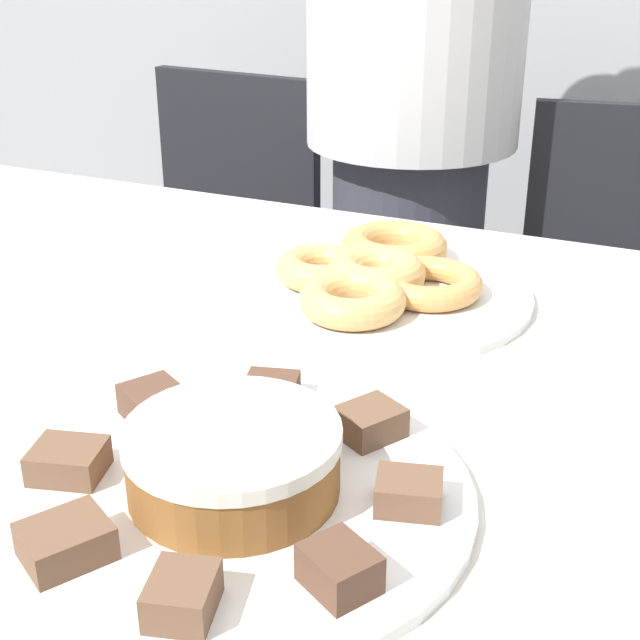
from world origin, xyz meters
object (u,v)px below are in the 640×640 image
(frosted_cake, at_px, (233,459))
(person_standing, at_px, (412,115))
(office_chair_right, at_px, (620,377))
(plate_cake, at_px, (235,495))
(office_chair_left, at_px, (206,300))
(plate_donuts, at_px, (376,293))

(frosted_cake, bearing_deg, person_standing, 101.98)
(office_chair_right, xyz_separation_m, plate_cake, (-0.20, -1.05, 0.37))
(office_chair_left, bearing_deg, frosted_cake, -52.72)
(person_standing, distance_m, plate_cake, 1.13)
(plate_cake, xyz_separation_m, plate_donuts, (-0.04, 0.41, 0.00))
(person_standing, bearing_deg, plate_donuts, -74.56)
(person_standing, bearing_deg, office_chair_left, -173.70)
(plate_donuts, bearing_deg, office_chair_left, 134.40)
(office_chair_left, bearing_deg, plate_donuts, -40.90)
(person_standing, xyz_separation_m, plate_donuts, (0.19, -0.69, -0.06))
(office_chair_left, height_order, plate_donuts, office_chair_left)
(person_standing, distance_m, frosted_cake, 1.12)
(plate_cake, bearing_deg, office_chair_left, 122.58)
(office_chair_right, bearing_deg, office_chair_left, 169.88)
(office_chair_left, xyz_separation_m, plate_cake, (0.67, -1.05, 0.37))
(person_standing, bearing_deg, plate_cake, -78.02)
(plate_cake, distance_m, frosted_cake, 0.03)
(office_chair_right, relative_size, plate_donuts, 2.46)
(person_standing, height_order, frosted_cake, person_standing)
(office_chair_right, bearing_deg, plate_cake, -110.83)
(office_chair_right, height_order, frosted_cake, office_chair_right)
(plate_donuts, height_order, frosted_cake, frosted_cake)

